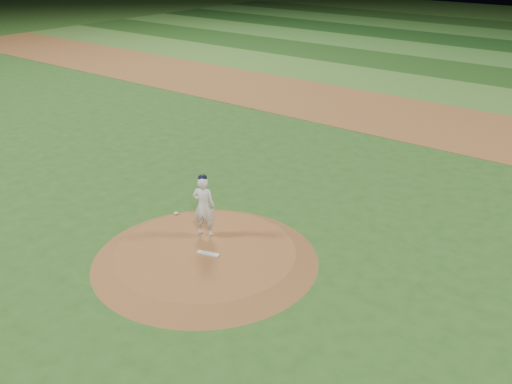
# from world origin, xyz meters

# --- Properties ---
(ground) EXTENTS (120.00, 120.00, 0.00)m
(ground) POSITION_xyz_m (0.00, 0.00, 0.00)
(ground) COLOR #29551B
(ground) RESTS_ON ground
(infield_dirt_band) EXTENTS (70.00, 6.00, 0.02)m
(infield_dirt_band) POSITION_xyz_m (0.00, 14.00, 0.01)
(infield_dirt_band) COLOR brown
(infield_dirt_band) RESTS_ON ground
(outfield_stripe_0) EXTENTS (70.00, 5.00, 0.02)m
(outfield_stripe_0) POSITION_xyz_m (0.00, 19.50, 0.01)
(outfield_stripe_0) COLOR #46792C
(outfield_stripe_0) RESTS_ON ground
(outfield_stripe_1) EXTENTS (70.00, 5.00, 0.02)m
(outfield_stripe_1) POSITION_xyz_m (0.00, 24.50, 0.01)
(outfield_stripe_1) COLOR #1F4A17
(outfield_stripe_1) RESTS_ON ground
(pitchers_mound) EXTENTS (5.50, 5.50, 0.25)m
(pitchers_mound) POSITION_xyz_m (0.00, 0.00, 0.12)
(pitchers_mound) COLOR brown
(pitchers_mound) RESTS_ON ground
(pitching_rubber) EXTENTS (0.57, 0.30, 0.03)m
(pitching_rubber) POSITION_xyz_m (0.16, -0.08, 0.26)
(pitching_rubber) COLOR silver
(pitching_rubber) RESTS_ON pitchers_mound
(rosin_bag) EXTENTS (0.13, 0.13, 0.07)m
(rosin_bag) POSITION_xyz_m (-1.97, 0.96, 0.28)
(rosin_bag) COLOR beige
(rosin_bag) RESTS_ON pitchers_mound
(pitcher_on_mound) EXTENTS (0.68, 0.57, 1.65)m
(pitcher_on_mound) POSITION_xyz_m (-0.58, 0.61, 1.06)
(pitcher_on_mound) COLOR white
(pitcher_on_mound) RESTS_ON pitchers_mound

